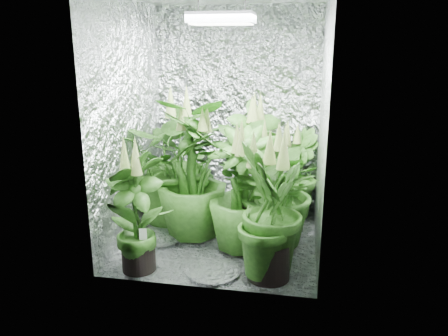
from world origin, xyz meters
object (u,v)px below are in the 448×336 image
at_px(plant_a, 176,160).
at_px(plant_d, 193,177).
at_px(plant_g, 270,214).
at_px(plant_b, 256,162).
at_px(plant_f, 136,212).
at_px(circulation_fan, 292,213).
at_px(plant_c, 296,175).
at_px(plant_e, 272,189).
at_px(plant_h, 242,192).
at_px(grow_lamp, 222,19).

height_order(plant_a, plant_d, plant_a).
relative_size(plant_d, plant_g, 1.08).
xyz_separation_m(plant_b, plant_f, (-0.73, -1.26, -0.09)).
bearing_deg(plant_d, circulation_fan, 19.45).
bearing_deg(plant_g, plant_d, 140.13).
xyz_separation_m(plant_b, plant_d, (-0.48, -0.60, -0.00)).
distance_m(plant_b, plant_c, 0.40).
height_order(plant_d, plant_f, plant_d).
bearing_deg(plant_c, plant_e, -103.26).
relative_size(plant_a, plant_h, 1.19).
xyz_separation_m(plant_b, plant_c, (0.38, 0.02, -0.12)).
bearing_deg(plant_h, grow_lamp, 139.84).
xyz_separation_m(plant_e, circulation_fan, (0.16, 0.41, -0.35)).
bearing_deg(plant_h, plant_b, 88.04).
xyz_separation_m(plant_a, plant_b, (0.70, 0.31, -0.06)).
height_order(plant_d, circulation_fan, plant_d).
relative_size(plant_g, circulation_fan, 2.83).
xyz_separation_m(plant_c, plant_d, (-0.86, -0.63, 0.12)).
bearing_deg(plant_f, plant_h, 34.00).
bearing_deg(plant_g, plant_c, 83.13).
xyz_separation_m(plant_d, plant_f, (-0.25, -0.65, -0.09)).
relative_size(plant_g, plant_h, 1.01).
height_order(plant_d, plant_h, plant_d).
bearing_deg(plant_a, plant_f, -91.66).
height_order(plant_e, plant_h, plant_h).
bearing_deg(plant_g, circulation_fan, 81.49).
distance_m(plant_g, plant_h, 0.49).
height_order(plant_c, plant_f, plant_f).
height_order(plant_f, circulation_fan, plant_f).
bearing_deg(plant_a, plant_g, -43.40).
distance_m(plant_a, plant_b, 0.77).
bearing_deg(plant_a, grow_lamp, -32.29).
xyz_separation_m(grow_lamp, circulation_fan, (0.59, 0.31, -1.66)).
bearing_deg(plant_d, plant_h, -21.37).
relative_size(plant_d, circulation_fan, 3.05).
bearing_deg(plant_c, grow_lamp, -133.15).
distance_m(plant_c, plant_g, 1.23).
distance_m(plant_d, plant_h, 0.49).
bearing_deg(circulation_fan, plant_d, -178.18).
height_order(plant_f, plant_g, plant_g).
distance_m(grow_lamp, plant_a, 1.34).
height_order(plant_b, plant_f, plant_b).
bearing_deg(plant_h, plant_d, 158.63).
bearing_deg(grow_lamp, plant_b, 70.23).
distance_m(plant_f, plant_g, 0.97).
bearing_deg(plant_d, plant_e, -9.17).
xyz_separation_m(plant_e, plant_g, (0.03, -0.48, -0.02)).
height_order(plant_e, plant_f, plant_e).
height_order(plant_g, circulation_fan, plant_g).
bearing_deg(plant_e, plant_f, -149.95).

